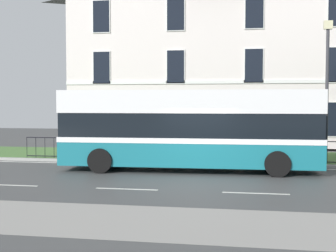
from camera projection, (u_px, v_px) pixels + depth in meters
ground_plane at (199, 177)px, 16.72m from camera, size 60.00×56.00×0.18m
georgian_townhouse at (219, 52)px, 31.08m from camera, size 18.24×10.35×11.89m
iron_verge_railing at (204, 150)px, 20.14m from camera, size 16.78×0.04×0.97m
single_decker_bus at (190, 128)px, 18.26m from camera, size 10.25×2.95×3.20m
street_lamp_post at (327, 81)px, 19.71m from camera, size 0.36×0.24×6.10m
litter_bin at (279, 147)px, 20.50m from camera, size 0.54×0.54×1.16m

